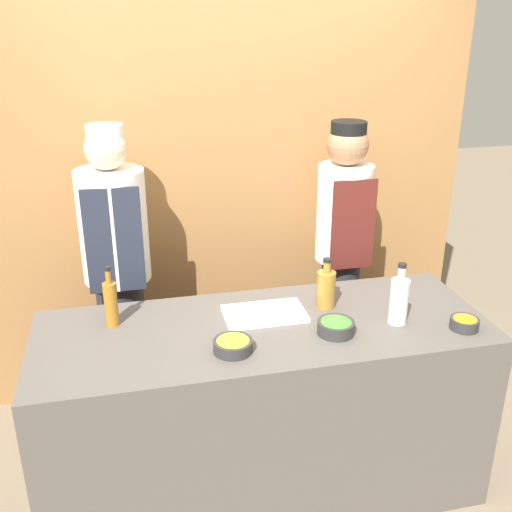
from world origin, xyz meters
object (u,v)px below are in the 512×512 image
at_px(sauce_bowl_green, 336,327).
at_px(chef_left, 118,272).
at_px(chef_right, 342,252).
at_px(bottle_amber, 111,303).
at_px(sauce_bowl_yellow, 233,345).
at_px(bottle_vinegar, 326,288).
at_px(cutting_board, 264,314).
at_px(sauce_bowl_orange, 464,323).
at_px(bottle_clear, 399,300).

bearing_deg(sauce_bowl_green, chef_left, 138.24).
bearing_deg(chef_right, bottle_amber, -157.79).
xyz_separation_m(sauce_bowl_green, sauce_bowl_yellow, (-0.47, -0.05, -0.00)).
relative_size(bottle_vinegar, chef_right, 0.15).
distance_m(bottle_vinegar, chef_left, 1.12).
height_order(cutting_board, bottle_vinegar, bottle_vinegar).
bearing_deg(sauce_bowl_yellow, sauce_bowl_green, 5.78).
bearing_deg(cutting_board, chef_left, 137.87).
xyz_separation_m(sauce_bowl_orange, chef_right, (-0.24, 0.91, 0.01)).
height_order(bottle_amber, bottle_vinegar, bottle_amber).
bearing_deg(sauce_bowl_orange, bottle_amber, 165.77).
bearing_deg(sauce_bowl_green, sauce_bowl_orange, -8.88).
bearing_deg(sauce_bowl_green, bottle_vinegar, 81.06).
distance_m(sauce_bowl_orange, bottle_amber, 1.58).
xyz_separation_m(cutting_board, bottle_vinegar, (0.31, 0.03, 0.09)).
xyz_separation_m(sauce_bowl_orange, cutting_board, (-0.84, 0.32, -0.02)).
bearing_deg(bottle_amber, cutting_board, -5.64).
relative_size(sauce_bowl_yellow, bottle_amber, 0.58).
distance_m(cutting_board, bottle_vinegar, 0.32).
xyz_separation_m(sauce_bowl_orange, bottle_vinegar, (-0.53, 0.35, 0.07)).
relative_size(bottle_clear, bottle_vinegar, 1.17).
xyz_separation_m(sauce_bowl_yellow, cutting_board, (0.20, 0.28, -0.02)).
distance_m(sauce_bowl_green, bottle_vinegar, 0.27).
bearing_deg(sauce_bowl_orange, cutting_board, 159.15).
bearing_deg(bottle_vinegar, chef_right, 62.52).
bearing_deg(chef_right, cutting_board, -135.34).
bearing_deg(bottle_amber, chef_right, 22.21).
xyz_separation_m(sauce_bowl_orange, sauce_bowl_yellow, (-1.04, 0.04, 0.00)).
relative_size(sauce_bowl_yellow, bottle_clear, 0.57).
height_order(sauce_bowl_orange, bottle_amber, bottle_amber).
bearing_deg(cutting_board, sauce_bowl_green, -40.81).
distance_m(sauce_bowl_orange, sauce_bowl_yellow, 1.04).
bearing_deg(bottle_amber, sauce_bowl_orange, -14.23).
bearing_deg(chef_right, sauce_bowl_green, -112.15).
relative_size(bottle_amber, bottle_clear, 0.98).
relative_size(cutting_board, chef_left, 0.22).
bearing_deg(chef_left, sauce_bowl_orange, -31.43).
xyz_separation_m(bottle_amber, chef_left, (0.03, 0.53, -0.08)).
height_order(sauce_bowl_green, cutting_board, sauce_bowl_green).
bearing_deg(sauce_bowl_yellow, bottle_clear, 6.00).
bearing_deg(cutting_board, bottle_clear, -18.83).
height_order(sauce_bowl_green, bottle_clear, bottle_clear).
xyz_separation_m(sauce_bowl_green, bottle_clear, (0.31, 0.03, 0.08)).
relative_size(bottle_amber, chef_left, 0.17).
bearing_deg(cutting_board, bottle_amber, 174.36).
distance_m(bottle_clear, chef_left, 1.47).
height_order(bottle_clear, bottle_vinegar, bottle_clear).
distance_m(bottle_amber, bottle_vinegar, 1.00).
distance_m(sauce_bowl_orange, chef_left, 1.75).
bearing_deg(bottle_amber, chef_left, 86.61).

